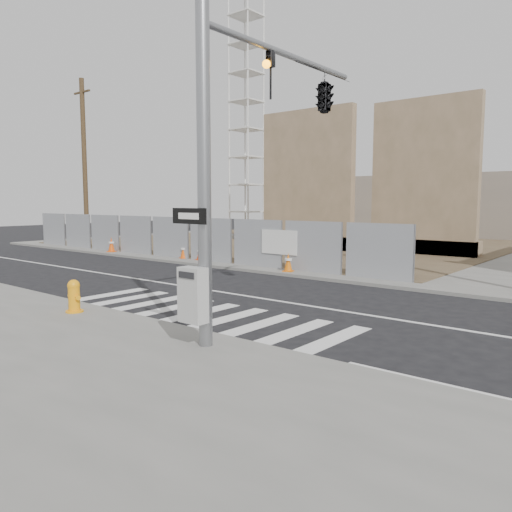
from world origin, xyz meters
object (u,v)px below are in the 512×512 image
Objects in this scene: signal_pole at (290,118)px; traffic_cone_d at (288,262)px; traffic_cone_c at (200,253)px; traffic_cone_b at (184,251)px; traffic_cone_a at (111,245)px; crane_tower at (246,117)px; fire_hydrant at (74,296)px.

traffic_cone_d is (-4.72, 6.57, -4.30)m from signal_pole.
traffic_cone_c is 5.56m from traffic_cone_d.
traffic_cone_b is at bearing 175.62° from traffic_cone_d.
traffic_cone_d is at bearing -0.62° from traffic_cone_a.
traffic_cone_a is 12.07m from traffic_cone_d.
fire_hydrant is (12.86, -21.83, -8.50)m from crane_tower.
traffic_cone_d is (12.78, -12.48, -8.54)m from crane_tower.
fire_hydrant is at bearing -55.70° from traffic_cone_b.
signal_pole is at bearing 54.49° from fire_hydrant.
traffic_cone_d reaches higher than traffic_cone_b.
crane_tower is (-17.49, 19.05, 4.24)m from signal_pole.
fire_hydrant is at bearing -149.01° from signal_pole.
traffic_cone_d is at bearing 114.01° from fire_hydrant.
traffic_cone_b is at bearing 148.08° from signal_pole.
crane_tower is 22.66× the size of traffic_cone_a.
traffic_cone_b is at bearing -62.85° from crane_tower.
traffic_cone_a is 1.10× the size of traffic_cone_b.
traffic_cone_c is (7.25, -11.95, -8.58)m from crane_tower.
crane_tower reaches higher than traffic_cone_c.
fire_hydrant is at bearing -37.96° from traffic_cone_a.
traffic_cone_a is 5.44m from traffic_cone_b.
signal_pole is at bearing -31.92° from traffic_cone_b.
fire_hydrant is 11.93m from traffic_cone_b.
crane_tower is 26.72m from fire_hydrant.
fire_hydrant is 1.03× the size of traffic_cone_a.
fire_hydrant is 1.14× the size of traffic_cone_b.
crane_tower is 25.01× the size of traffic_cone_b.
traffic_cone_a is at bearing -86.69° from crane_tower.
traffic_cone_c is (1.11, 0.02, -0.03)m from traffic_cone_b.
traffic_cone_d is (12.07, -0.13, -0.03)m from traffic_cone_a.
traffic_cone_b reaches higher than traffic_cone_c.
traffic_cone_b is (-11.35, 7.07, -4.31)m from signal_pole.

